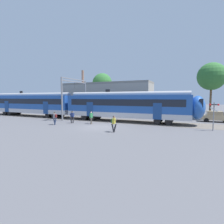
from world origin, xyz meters
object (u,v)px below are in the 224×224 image
object	(u,v)px
commuter_train	(76,105)
pedestrian_yellow	(114,122)
pedestrian_green	(91,117)
pedestrian_navy	(72,116)
crossing_signal	(214,112)
parked_car_tan	(215,116)
pedestrian_grey	(55,117)

from	to	relation	value
commuter_train	pedestrian_yellow	distance (m)	12.99
pedestrian_green	pedestrian_yellow	size ratio (longest dim) A/B	1.00
pedestrian_navy	pedestrian_yellow	size ratio (longest dim) A/B	1.00
pedestrian_navy	pedestrian_green	size ratio (longest dim) A/B	1.00
crossing_signal	pedestrian_navy	bearing A→B (deg)	-174.45
pedestrian_yellow	parked_car_tan	world-z (taller)	pedestrian_yellow
pedestrian_green	pedestrian_yellow	xyz separation A→B (m)	(4.89, -3.78, 0.00)
parked_car_tan	pedestrian_green	bearing A→B (deg)	-149.75
parked_car_tan	crossing_signal	world-z (taller)	crossing_signal
pedestrian_navy	pedestrian_yellow	distance (m)	8.31
pedestrian_green	parked_car_tan	distance (m)	17.67
pedestrian_grey	crossing_signal	bearing A→B (deg)	11.55
pedestrian_yellow	crossing_signal	size ratio (longest dim) A/B	0.56
pedestrian_grey	pedestrian_green	size ratio (longest dim) A/B	1.00
pedestrian_yellow	pedestrian_grey	bearing A→B (deg)	171.60
pedestrian_navy	parked_car_tan	xyz separation A→B (m)	(17.97, 9.33, -0.18)
pedestrian_yellow	parked_car_tan	size ratio (longest dim) A/B	0.41
pedestrian_navy	pedestrian_yellow	xyz separation A→B (m)	(7.60, -3.35, 0.03)
parked_car_tan	crossing_signal	size ratio (longest dim) A/B	1.35
commuter_train	pedestrian_green	bearing A→B (deg)	-37.69
pedestrian_navy	crossing_signal	size ratio (longest dim) A/B	0.56
pedestrian_navy	pedestrian_yellow	world-z (taller)	same
pedestrian_grey	pedestrian_yellow	size ratio (longest dim) A/B	1.00
pedestrian_navy	crossing_signal	world-z (taller)	crossing_signal
pedestrian_grey	parked_car_tan	xyz separation A→B (m)	(19.15, 11.38, -0.21)
pedestrian_yellow	pedestrian_navy	bearing A→B (deg)	156.24
commuter_train	parked_car_tan	bearing A→B (deg)	13.05
commuter_train	parked_car_tan	xyz separation A→B (m)	(20.60, 4.78, -1.47)
pedestrian_green	parked_car_tan	xyz separation A→B (m)	(15.26, 8.90, -0.21)
parked_car_tan	pedestrian_yellow	bearing A→B (deg)	-129.28
crossing_signal	pedestrian_yellow	bearing A→B (deg)	-151.76
pedestrian_navy	parked_car_tan	size ratio (longest dim) A/B	0.41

